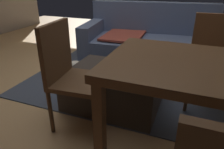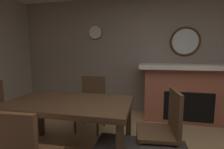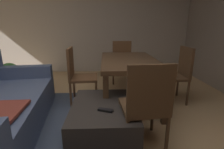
{
  "view_description": "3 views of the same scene",
  "coord_description": "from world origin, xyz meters",
  "px_view_note": "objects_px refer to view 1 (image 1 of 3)",
  "views": [
    {
      "loc": [
        1.0,
        -2.17,
        1.26
      ],
      "look_at": [
        0.51,
        -0.93,
        0.64
      ],
      "focal_mm": 33.86,
      "sensor_mm": 36.0,
      "label": 1
    },
    {
      "loc": [
        0.26,
        1.08,
        1.33
      ],
      "look_at": [
        0.68,
        -0.83,
        1.08
      ],
      "focal_mm": 25.77,
      "sensor_mm": 36.0,
      "label": 2
    },
    {
      "loc": [
        -1.44,
        -0.36,
        1.23
      ],
      "look_at": [
        0.08,
        -0.43,
        0.8
      ],
      "focal_mm": 26.71,
      "sensor_mm": 36.0,
      "label": 3
    }
  ],
  "objects_px": {
    "dining_chair_west": "(70,71)",
    "dining_table": "(223,78)",
    "ottoman_coffee_table": "(114,88)",
    "small_dog": "(68,68)",
    "couch": "(150,44)",
    "tv_remote": "(99,69)",
    "dining_chair_north": "(213,56)"
  },
  "relations": [
    {
      "from": "ottoman_coffee_table",
      "to": "couch",
      "type": "bearing_deg",
      "value": 86.53
    },
    {
      "from": "dining_chair_north",
      "to": "dining_chair_west",
      "type": "distance_m",
      "value": 1.44
    },
    {
      "from": "tv_remote",
      "to": "small_dog",
      "type": "xyz_separation_m",
      "value": [
        -0.62,
        0.35,
        -0.24
      ]
    },
    {
      "from": "dining_table",
      "to": "dining_chair_west",
      "type": "bearing_deg",
      "value": -179.58
    },
    {
      "from": "couch",
      "to": "dining_chair_north",
      "type": "bearing_deg",
      "value": -47.46
    },
    {
      "from": "couch",
      "to": "ottoman_coffee_table",
      "type": "height_order",
      "value": "couch"
    },
    {
      "from": "dining_table",
      "to": "ottoman_coffee_table",
      "type": "bearing_deg",
      "value": 155.77
    },
    {
      "from": "couch",
      "to": "dining_chair_west",
      "type": "distance_m",
      "value": 1.79
    },
    {
      "from": "tv_remote",
      "to": "dining_chair_west",
      "type": "height_order",
      "value": "dining_chair_west"
    },
    {
      "from": "dining_chair_west",
      "to": "dining_table",
      "type": "bearing_deg",
      "value": 0.42
    },
    {
      "from": "tv_remote",
      "to": "dining_table",
      "type": "height_order",
      "value": "dining_table"
    },
    {
      "from": "ottoman_coffee_table",
      "to": "dining_chair_north",
      "type": "relative_size",
      "value": 1.01
    },
    {
      "from": "tv_remote",
      "to": "ottoman_coffee_table",
      "type": "bearing_deg",
      "value": 27.41
    },
    {
      "from": "couch",
      "to": "ottoman_coffee_table",
      "type": "bearing_deg",
      "value": -93.47
    },
    {
      "from": "couch",
      "to": "dining_table",
      "type": "bearing_deg",
      "value": -64.4
    },
    {
      "from": "tv_remote",
      "to": "dining_table",
      "type": "xyz_separation_m",
      "value": [
        1.07,
        -0.39,
        0.26
      ]
    },
    {
      "from": "ottoman_coffee_table",
      "to": "small_dog",
      "type": "distance_m",
      "value": 0.85
    },
    {
      "from": "ottoman_coffee_table",
      "to": "small_dog",
      "type": "relative_size",
      "value": 1.92
    },
    {
      "from": "tv_remote",
      "to": "dining_chair_north",
      "type": "height_order",
      "value": "dining_chair_north"
    },
    {
      "from": "ottoman_coffee_table",
      "to": "small_dog",
      "type": "height_order",
      "value": "ottoman_coffee_table"
    },
    {
      "from": "dining_table",
      "to": "dining_chair_north",
      "type": "relative_size",
      "value": 1.67
    },
    {
      "from": "couch",
      "to": "small_dog",
      "type": "xyz_separation_m",
      "value": [
        -0.86,
        -1.0,
        -0.15
      ]
    },
    {
      "from": "ottoman_coffee_table",
      "to": "dining_chair_north",
      "type": "bearing_deg",
      "value": 25.08
    },
    {
      "from": "ottoman_coffee_table",
      "to": "dining_chair_north",
      "type": "height_order",
      "value": "dining_chair_north"
    },
    {
      "from": "couch",
      "to": "ottoman_coffee_table",
      "type": "relative_size",
      "value": 2.22
    },
    {
      "from": "dining_chair_west",
      "to": "small_dog",
      "type": "xyz_separation_m",
      "value": [
        -0.53,
        0.75,
        -0.36
      ]
    },
    {
      "from": "couch",
      "to": "dining_chair_west",
      "type": "relative_size",
      "value": 2.25
    },
    {
      "from": "small_dog",
      "to": "ottoman_coffee_table",
      "type": "bearing_deg",
      "value": -22.84
    },
    {
      "from": "dining_table",
      "to": "dining_chair_north",
      "type": "xyz_separation_m",
      "value": [
        -0.0,
        0.84,
        -0.13
      ]
    },
    {
      "from": "tv_remote",
      "to": "dining_table",
      "type": "relative_size",
      "value": 0.1
    },
    {
      "from": "tv_remote",
      "to": "dining_chair_west",
      "type": "xyz_separation_m",
      "value": [
        -0.1,
        -0.4,
        0.13
      ]
    },
    {
      "from": "ottoman_coffee_table",
      "to": "tv_remote",
      "type": "distance_m",
      "value": 0.26
    }
  ]
}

